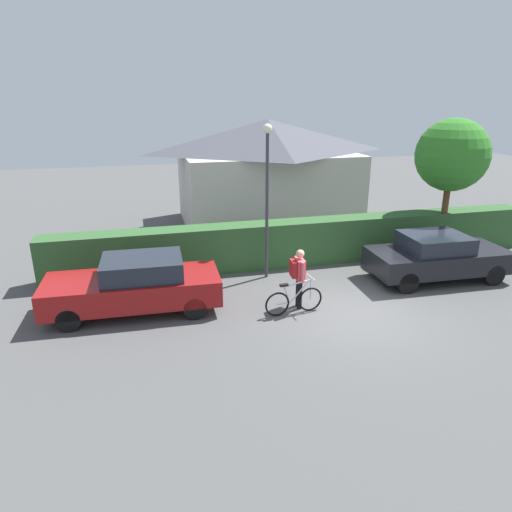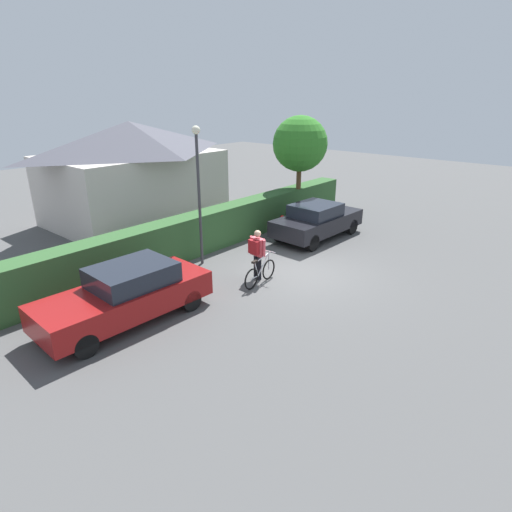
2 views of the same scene
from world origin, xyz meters
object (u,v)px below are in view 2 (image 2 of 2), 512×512
at_px(parked_car_near, 127,294).
at_px(tree_kerbside, 300,144).
at_px(street_lamp, 198,179).
at_px(fire_hydrant, 282,224).
at_px(person_rider, 257,250).
at_px(bicycle, 260,273).
at_px(parked_car_far, 317,220).

xyz_separation_m(parked_car_near, tree_kerbside, (10.88, 2.19, 2.79)).
relative_size(street_lamp, tree_kerbside, 0.98).
height_order(street_lamp, fire_hydrant, street_lamp).
bearing_deg(fire_hydrant, person_rider, -152.20).
distance_m(street_lamp, tree_kerbside, 6.88).
relative_size(bicycle, tree_kerbside, 0.34).
xyz_separation_m(parked_car_far, fire_hydrant, (-0.44, 1.47, -0.35)).
height_order(bicycle, street_lamp, street_lamp).
distance_m(parked_car_near, tree_kerbside, 11.44).
xyz_separation_m(parked_car_far, person_rider, (-4.89, -0.88, 0.25)).
bearing_deg(street_lamp, tree_kerbside, 5.62).
height_order(bicycle, person_rider, person_rider).
bearing_deg(tree_kerbside, parked_car_far, -128.15).
relative_size(parked_car_near, parked_car_far, 1.07).
relative_size(bicycle, street_lamp, 0.34).
bearing_deg(fire_hydrant, street_lamp, 179.39).
distance_m(bicycle, fire_hydrant, 5.38).
bearing_deg(fire_hydrant, parked_car_near, -170.40).
bearing_deg(tree_kerbside, bicycle, -153.56).
bearing_deg(fire_hydrant, bicycle, -150.17).
xyz_separation_m(bicycle, tree_kerbside, (6.83, 3.40, 3.18)).
xyz_separation_m(parked_car_near, bicycle, (4.05, -1.20, -0.39)).
distance_m(bicycle, tree_kerbside, 8.26).
distance_m(parked_car_near, parked_car_far, 9.16).
bearing_deg(parked_car_near, fire_hydrant, 9.60).
height_order(parked_car_near, person_rider, person_rider).
height_order(parked_car_far, fire_hydrant, parked_car_far).
height_order(parked_car_far, street_lamp, street_lamp).
xyz_separation_m(parked_car_far, street_lamp, (-5.10, 1.52, 2.26)).
xyz_separation_m(parked_car_far, bicycle, (-5.11, -1.20, -0.38)).
distance_m(parked_car_far, bicycle, 5.26).
xyz_separation_m(parked_car_far, tree_kerbside, (1.72, 2.19, 2.79)).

